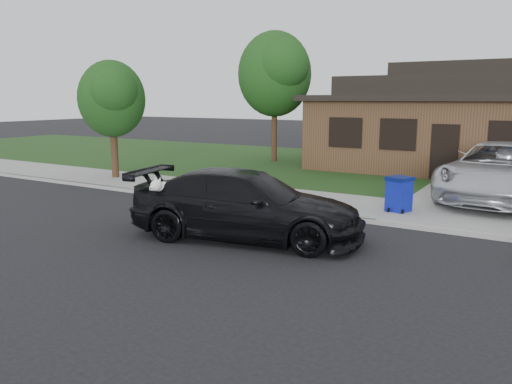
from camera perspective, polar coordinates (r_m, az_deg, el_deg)
The scene contains 11 objects.
ground at distance 12.14m, azimuth -8.95°, elevation -4.93°, with size 120.00×120.00×0.00m, color black.
sidewalk at distance 16.17m, azimuth 2.41°, elevation -0.68°, with size 60.00×3.00×0.12m, color gray.
curb at distance 14.90m, azimuth -0.34°, elevation -1.65°, with size 60.00×0.12×0.12m, color gray.
lawn at distance 23.43m, azimuth 11.78°, elevation 2.65°, with size 60.00×13.00×0.13m, color #193814.
driveway at distance 19.28m, azimuth 25.81°, elevation 0.13°, with size 4.50×13.00×0.14m, color gray.
sedan at distance 11.62m, azimuth -1.13°, elevation -1.45°, with size 5.82×3.29×1.59m.
minivan at distance 17.16m, azimuth 26.23°, elevation 2.14°, with size 2.93×6.35×1.76m, color silver.
recycling_bin at distance 14.41m, azimuth 16.02°, elevation -0.23°, with size 0.76×0.76×0.99m.
house at distance 24.24m, azimuth 22.59°, elevation 7.24°, with size 12.60×8.60×4.65m.
tree_0 at distance 24.88m, azimuth 2.35°, elevation 13.50°, with size 3.78×3.60×6.34m.
tree_2 at distance 20.50m, azimuth -16.13°, elevation 10.33°, with size 2.73×2.60×4.59m.
Camera 1 is at (7.54, -8.96, 3.23)m, focal length 35.00 mm.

